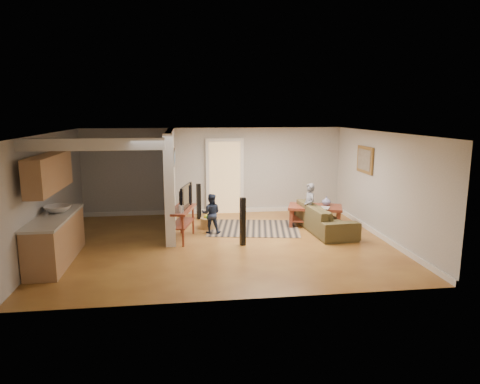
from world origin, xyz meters
name	(u,v)px	position (x,y,z in m)	size (l,w,h in m)	color
ground	(224,243)	(0.00, 0.00, 0.00)	(7.50, 7.50, 0.00)	brown
room_shell	(176,178)	(-1.07, 0.43, 1.46)	(7.54, 6.02, 2.52)	#A5A39E
area_rug	(254,228)	(0.87, 1.16, 0.01)	(2.29, 1.67, 0.01)	black
sofa	(324,230)	(2.60, 0.74, 0.00)	(2.27, 0.89, 0.66)	#4D3C26
coffee_table	(316,210)	(2.52, 1.19, 0.42)	(1.54, 1.18, 0.81)	maroon
tv_console	(182,211)	(-0.94, 0.39, 0.68)	(0.72, 1.26, 1.03)	maroon
speaker_left	(243,222)	(0.40, -0.20, 0.55)	(0.11, 0.11, 1.09)	black
speaker_right	(199,201)	(-0.49, 2.31, 0.50)	(0.10, 0.10, 1.00)	black
toy_basket	(209,222)	(-0.28, 1.31, 0.16)	(0.42, 0.42, 0.38)	#A78248
child	(309,229)	(2.25, 0.90, 0.00)	(0.43, 0.28, 1.18)	slate
toddler	(211,233)	(-0.24, 0.87, 0.00)	(0.48, 0.37, 0.99)	#1F2940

